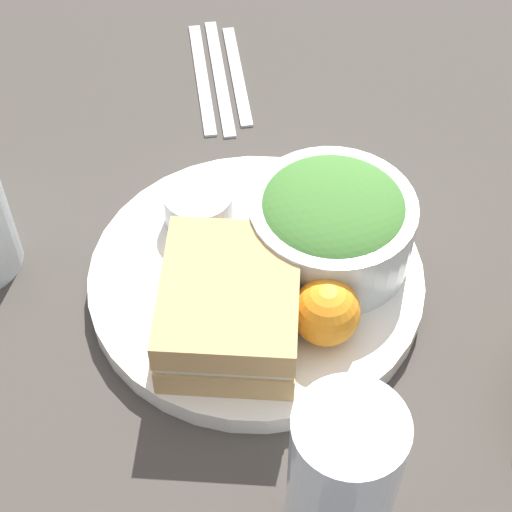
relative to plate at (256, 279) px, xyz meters
name	(u,v)px	position (x,y,z in m)	size (l,w,h in m)	color
ground_plane	(256,286)	(0.00, 0.00, -0.01)	(4.00, 4.00, 0.00)	#3D3833
plate	(256,279)	(0.00, 0.00, 0.00)	(0.27, 0.27, 0.02)	white
sandwich	(227,305)	(0.06, 0.00, 0.04)	(0.15, 0.13, 0.06)	tan
salad_bowl	(332,223)	(-0.04, 0.05, 0.05)	(0.13, 0.13, 0.07)	silver
dressing_cup	(199,207)	(-0.04, -0.06, 0.03)	(0.06, 0.06, 0.03)	#B7B7BC
orange_wedge	(326,312)	(0.04, 0.07, 0.04)	(0.05, 0.05, 0.05)	orange
drink_glass	(342,481)	(0.17, 0.12, 0.06)	(0.07, 0.07, 0.14)	silver
fork	(202,77)	(-0.24, -0.14, -0.01)	(0.18, 0.01, 0.01)	#B2B2B7
knife	(220,75)	(-0.24, -0.12, -0.01)	(0.19, 0.01, 0.01)	#B2B2B7
spoon	(237,74)	(-0.25, -0.11, -0.01)	(0.16, 0.01, 0.01)	#B2B2B7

